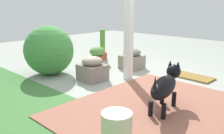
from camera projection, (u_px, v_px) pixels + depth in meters
The scene contains 10 objects.
ground_plane at pixel (129, 84), 3.96m from camera, with size 12.00×12.00×0.00m, color #959B91.
brick_path at pixel (152, 108), 3.03m from camera, with size 1.80×2.40×0.02m, color #955A48.
porch_pillar at pixel (129, 11), 3.96m from camera, with size 0.12×0.12×2.33m, color white.
stone_planter_nearest at pixel (132, 59), 4.90m from camera, with size 0.44×0.41×0.41m.
stone_planter_mid at pixel (92, 69), 4.12m from camera, with size 0.46×0.42×0.42m.
round_shrub at pixel (49, 50), 4.42m from camera, with size 0.91×0.91×0.91m, color #3E873D.
terracotta_pot_tall at pixel (103, 49), 5.65m from camera, with size 0.21×0.21×0.71m.
terracotta_pot_broad at pixel (97, 55), 5.02m from camera, with size 0.33×0.33×0.43m.
dog at pixel (165, 85), 2.90m from camera, with size 0.37×0.82×0.56m.
doormat at pixel (192, 77), 4.31m from camera, with size 0.72×0.37×0.03m, color olive.
Camera 1 is at (-2.38, 2.93, 1.28)m, focal length 38.31 mm.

